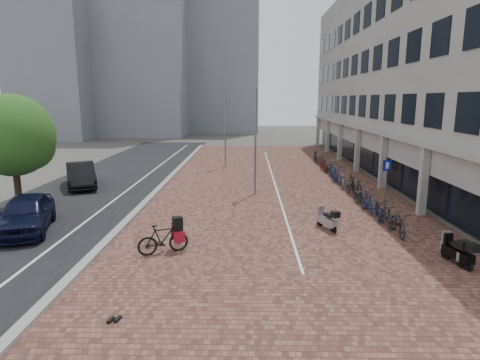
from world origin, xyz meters
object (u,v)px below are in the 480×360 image
object	(u,v)px
hero_bike	(163,238)
scooter_front	(327,219)
car_navy	(26,213)
scooter_mid	(458,252)
scooter_back	(453,249)
parking_sign	(386,176)
car_dark	(81,175)

from	to	relation	value
hero_bike	scooter_front	xyz separation A→B (m)	(6.46, 2.89, -0.10)
scooter_front	car_navy	bearing A→B (deg)	157.68
scooter_front	scooter_mid	xyz separation A→B (m)	(3.68, -3.77, 0.02)
scooter_back	parking_sign	bearing A→B (deg)	87.62
scooter_front	parking_sign	world-z (taller)	parking_sign
hero_bike	parking_sign	world-z (taller)	parking_sign
car_navy	scooter_mid	xyz separation A→B (m)	(16.45, -3.31, -0.29)
scooter_back	car_navy	bearing A→B (deg)	166.04
car_dark	hero_bike	xyz separation A→B (m)	(7.58, -11.30, -0.19)
car_dark	hero_bike	bearing A→B (deg)	-80.62
car_dark	scooter_back	world-z (taller)	car_dark
car_dark	hero_bike	size ratio (longest dim) A/B	2.47
car_navy	parking_sign	bearing A→B (deg)	-4.20
scooter_front	hero_bike	bearing A→B (deg)	179.69
parking_sign	scooter_back	bearing A→B (deg)	-112.23
car_navy	parking_sign	size ratio (longest dim) A/B	1.82
scooter_back	parking_sign	xyz separation A→B (m)	(-0.15, 6.76, 1.24)
car_navy	car_dark	distance (m)	8.96
car_dark	parking_sign	size ratio (longest dim) A/B	1.85
scooter_mid	car_navy	bearing A→B (deg)	154.96
scooter_mid	scooter_back	bearing A→B (deg)	76.33
scooter_mid	parking_sign	size ratio (longest dim) A/B	0.57
hero_bike	scooter_mid	xyz separation A→B (m)	(10.14, -0.88, -0.09)
scooter_mid	scooter_back	size ratio (longest dim) A/B	1.03
scooter_front	parking_sign	xyz separation A→B (m)	(3.53, 3.30, 1.24)
car_dark	scooter_mid	size ratio (longest dim) A/B	3.26
scooter_front	parking_sign	bearing A→B (deg)	18.64
scooter_back	parking_sign	size ratio (longest dim) A/B	0.55
hero_bike	scooter_back	distance (m)	10.16
scooter_mid	car_dark	bearing A→B (deg)	131.83
car_dark	scooter_front	bearing A→B (deg)	-55.39
car_dark	scooter_back	xyz separation A→B (m)	(17.72, -11.87, -0.29)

